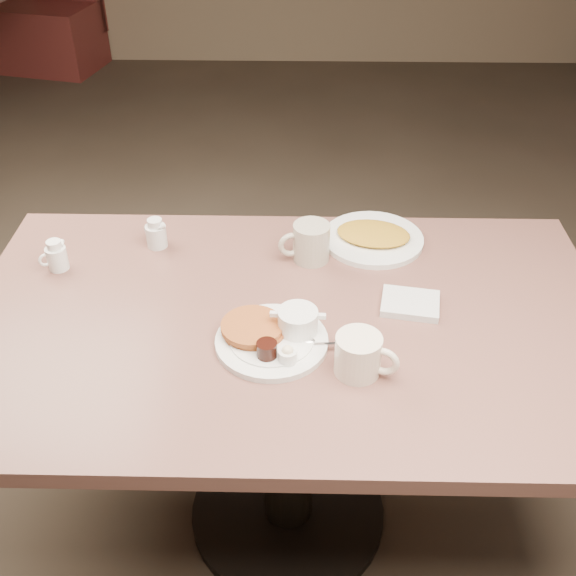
{
  "coord_description": "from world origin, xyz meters",
  "views": [
    {
      "loc": [
        0.03,
        -1.21,
        1.75
      ],
      "look_at": [
        0.0,
        0.02,
        0.82
      ],
      "focal_mm": 42.7,
      "sensor_mm": 36.0,
      "label": 1
    }
  ],
  "objects_px": {
    "coffee_mug_far": "(310,242)",
    "coffee_mug_near": "(360,355)",
    "main_plate": "(274,334)",
    "diner_table": "(288,371)",
    "hash_plate": "(373,237)",
    "booth_back_left": "(1,8)",
    "creamer_right": "(156,234)",
    "creamer_left": "(56,256)"
  },
  "relations": [
    {
      "from": "main_plate",
      "to": "hash_plate",
      "type": "height_order",
      "value": "main_plate"
    },
    {
      "from": "main_plate",
      "to": "coffee_mug_far",
      "type": "relative_size",
      "value": 2.15
    },
    {
      "from": "diner_table",
      "to": "creamer_left",
      "type": "bearing_deg",
      "value": 162.38
    },
    {
      "from": "main_plate",
      "to": "booth_back_left",
      "type": "relative_size",
      "value": 0.17
    },
    {
      "from": "coffee_mug_far",
      "to": "booth_back_left",
      "type": "height_order",
      "value": "booth_back_left"
    },
    {
      "from": "coffee_mug_near",
      "to": "coffee_mug_far",
      "type": "xyz_separation_m",
      "value": [
        -0.1,
        0.41,
        0.0
      ]
    },
    {
      "from": "coffee_mug_far",
      "to": "booth_back_left",
      "type": "relative_size",
      "value": 0.08
    },
    {
      "from": "coffee_mug_far",
      "to": "coffee_mug_near",
      "type": "bearing_deg",
      "value": -76.31
    },
    {
      "from": "diner_table",
      "to": "main_plate",
      "type": "bearing_deg",
      "value": -108.33
    },
    {
      "from": "main_plate",
      "to": "hash_plate",
      "type": "distance_m",
      "value": 0.48
    },
    {
      "from": "main_plate",
      "to": "coffee_mug_far",
      "type": "bearing_deg",
      "value": 76.36
    },
    {
      "from": "diner_table",
      "to": "hash_plate",
      "type": "xyz_separation_m",
      "value": [
        0.22,
        0.33,
        0.18
      ]
    },
    {
      "from": "creamer_right",
      "to": "diner_table",
      "type": "bearing_deg",
      "value": -39.86
    },
    {
      "from": "coffee_mug_near",
      "to": "hash_plate",
      "type": "height_order",
      "value": "coffee_mug_near"
    },
    {
      "from": "coffee_mug_near",
      "to": "diner_table",
      "type": "bearing_deg",
      "value": 131.14
    },
    {
      "from": "diner_table",
      "to": "coffee_mug_near",
      "type": "distance_m",
      "value": 0.32
    },
    {
      "from": "creamer_left",
      "to": "booth_back_left",
      "type": "xyz_separation_m",
      "value": [
        -1.55,
        3.67,
        -0.38
      ]
    },
    {
      "from": "diner_table",
      "to": "creamer_right",
      "type": "relative_size",
      "value": 18.75
    },
    {
      "from": "coffee_mug_near",
      "to": "creamer_left",
      "type": "bearing_deg",
      "value": 153.97
    },
    {
      "from": "diner_table",
      "to": "hash_plate",
      "type": "height_order",
      "value": "hash_plate"
    },
    {
      "from": "coffee_mug_near",
      "to": "hash_plate",
      "type": "relative_size",
      "value": 0.47
    },
    {
      "from": "coffee_mug_near",
      "to": "coffee_mug_far",
      "type": "distance_m",
      "value": 0.43
    },
    {
      "from": "main_plate",
      "to": "coffee_mug_near",
      "type": "bearing_deg",
      "value": -26.35
    },
    {
      "from": "coffee_mug_far",
      "to": "creamer_right",
      "type": "relative_size",
      "value": 1.78
    },
    {
      "from": "hash_plate",
      "to": "main_plate",
      "type": "bearing_deg",
      "value": -121.17
    },
    {
      "from": "coffee_mug_far",
      "to": "hash_plate",
      "type": "relative_size",
      "value": 0.45
    },
    {
      "from": "coffee_mug_near",
      "to": "creamer_right",
      "type": "height_order",
      "value": "coffee_mug_near"
    },
    {
      "from": "creamer_left",
      "to": "hash_plate",
      "type": "relative_size",
      "value": 0.25
    },
    {
      "from": "hash_plate",
      "to": "booth_back_left",
      "type": "distance_m",
      "value": 4.26
    },
    {
      "from": "main_plate",
      "to": "creamer_right",
      "type": "distance_m",
      "value": 0.5
    },
    {
      "from": "coffee_mug_near",
      "to": "creamer_right",
      "type": "bearing_deg",
      "value": 137.13
    },
    {
      "from": "diner_table",
      "to": "booth_back_left",
      "type": "relative_size",
      "value": 0.83
    },
    {
      "from": "coffee_mug_far",
      "to": "booth_back_left",
      "type": "bearing_deg",
      "value": 121.13
    },
    {
      "from": "main_plate",
      "to": "creamer_left",
      "type": "relative_size",
      "value": 3.83
    },
    {
      "from": "main_plate",
      "to": "coffee_mug_near",
      "type": "xyz_separation_m",
      "value": [
        0.18,
        -0.09,
        0.02
      ]
    },
    {
      "from": "main_plate",
      "to": "creamer_left",
      "type": "height_order",
      "value": "creamer_left"
    },
    {
      "from": "coffee_mug_near",
      "to": "creamer_left",
      "type": "height_order",
      "value": "coffee_mug_near"
    },
    {
      "from": "creamer_right",
      "to": "coffee_mug_far",
      "type": "bearing_deg",
      "value": -7.56
    },
    {
      "from": "hash_plate",
      "to": "booth_back_left",
      "type": "xyz_separation_m",
      "value": [
        -2.36,
        3.53,
        -0.35
      ]
    },
    {
      "from": "hash_plate",
      "to": "coffee_mug_near",
      "type": "bearing_deg",
      "value": -97.83
    },
    {
      "from": "diner_table",
      "to": "booth_back_left",
      "type": "distance_m",
      "value": 4.41
    },
    {
      "from": "creamer_right",
      "to": "booth_back_left",
      "type": "distance_m",
      "value": 4.01
    }
  ]
}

